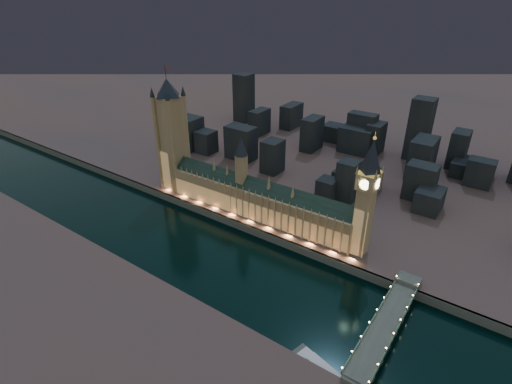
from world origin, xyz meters
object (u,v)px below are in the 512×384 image
Objects in this scene: palace_of_westminster at (257,199)px; victoria_tower at (171,131)px; elizabeth_tower at (367,190)px; river_boat at (326,372)px; westminster_bridge at (386,325)px.

victoria_tower is (-111.91, 0.19, 47.68)m from palace_of_westminster.
elizabeth_tower is 140.41m from river_boat.
elizabeth_tower is (106.09, 0.18, 42.22)m from palace_of_westminster.
victoria_tower reaches higher than westminster_bridge.
westminster_bridge is 2.20× the size of river_boat.
palace_of_westminster is 1.79× the size of westminster_bridge.
palace_of_westminster is 1.52× the size of victoria_tower.
elizabeth_tower reaches higher than westminster_bridge.
victoria_tower reaches higher than elizabeth_tower.
victoria_tower is at bearing 179.90° from palace_of_westminster.
elizabeth_tower reaches higher than river_boat.
palace_of_westminster is 3.94× the size of river_boat.
elizabeth_tower is at bearing 126.06° from westminster_bridge.
victoria_tower reaches higher than palace_of_westminster.
victoria_tower reaches higher than river_boat.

